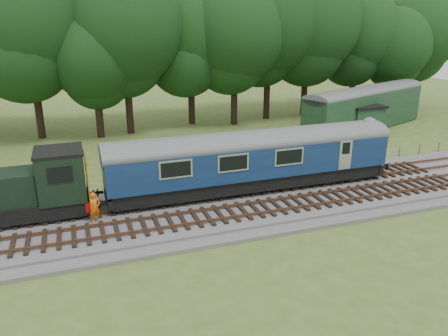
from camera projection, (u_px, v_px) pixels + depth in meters
name	position (u px, v px, depth m)	size (l,w,h in m)	color
ground	(200.00, 211.00, 25.43)	(120.00, 120.00, 0.00)	#485A21
ballast	(200.00, 209.00, 25.38)	(70.00, 7.00, 0.35)	#4C4C4F
track_north	(193.00, 196.00, 26.55)	(67.20, 2.40, 0.21)	black
track_south	(208.00, 216.00, 23.87)	(67.20, 2.40, 0.21)	black
fence	(181.00, 185.00, 29.45)	(64.00, 0.12, 1.00)	#6B6054
tree_line	(140.00, 128.00, 45.07)	(70.00, 8.00, 18.00)	black
dmu_railcar	(253.00, 156.00, 27.06)	(18.05, 2.86, 3.88)	black
shunter_loco	(8.00, 193.00, 22.88)	(8.91, 2.60, 3.38)	black
worker	(95.00, 208.00, 23.03)	(0.61, 0.40, 1.68)	orange
parked_coach	(366.00, 106.00, 43.84)	(16.63, 8.73, 4.27)	#17341F
shed	(361.00, 119.00, 42.57)	(3.52, 3.52, 2.86)	#17341F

